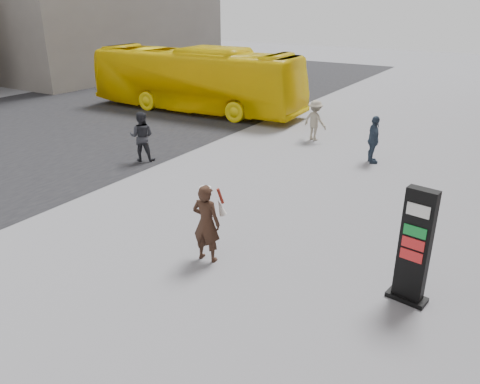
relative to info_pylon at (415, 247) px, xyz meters
The scene contains 9 objects.
ground 4.69m from the info_pylon, 165.37° to the right, with size 100.00×100.00×0.00m, color #9E9EA3.
road 17.86m from the info_pylon, 167.52° to the left, with size 16.00×60.00×0.01m, color black.
bg_building_far 34.31m from the info_pylon, 146.43° to the left, with size 10.00×18.00×10.00m, color gray.
info_pylon is the anchor object (origin of this frame).
woman 4.24m from the info_pylon, 168.80° to the right, with size 0.72×0.67×1.78m.
bus 17.49m from the info_pylon, 140.63° to the left, with size 2.69×11.49×3.20m, color yellow.
pedestrian_a 10.78m from the info_pylon, 160.70° to the left, with size 0.87×0.67×1.78m, color #292B30.
pedestrian_b 11.09m from the info_pylon, 123.14° to the left, with size 1.06×0.61×1.64m, color gray.
pedestrian_c 8.33m from the info_pylon, 112.26° to the left, with size 0.98×0.41×1.68m, color #354558.
Camera 1 is at (5.72, -6.98, 5.38)m, focal length 35.00 mm.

